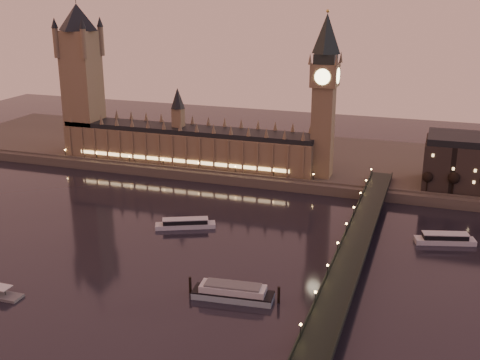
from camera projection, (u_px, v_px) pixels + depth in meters
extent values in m
plane|color=black|center=(164.00, 246.00, 299.16)|extent=(700.00, 700.00, 0.00)
cube|color=#423D35|center=(300.00, 159.00, 437.73)|extent=(560.00, 130.00, 6.00)
cube|color=brown|center=(187.00, 147.00, 415.21)|extent=(180.00, 26.00, 22.00)
cube|color=black|center=(187.00, 130.00, 411.34)|extent=(180.00, 22.00, 3.20)
cube|color=#FFCC7F|center=(179.00, 161.00, 404.89)|extent=(153.00, 0.25, 2.20)
cube|color=brown|center=(83.00, 94.00, 429.57)|extent=(22.00, 22.00, 88.00)
cone|color=black|center=(77.00, 17.00, 413.29)|extent=(31.68, 31.68, 18.00)
cube|color=brown|center=(323.00, 132.00, 380.90)|extent=(13.00, 13.00, 58.00)
cube|color=brown|center=(325.00, 75.00, 369.84)|extent=(16.00, 16.00, 14.00)
cylinder|color=#FFEAA5|center=(322.00, 77.00, 362.47)|extent=(9.60, 0.35, 9.60)
cylinder|color=#FFEAA5|center=(312.00, 74.00, 372.35)|extent=(0.35, 9.60, 9.60)
cube|color=black|center=(326.00, 59.00, 366.77)|extent=(13.00, 13.00, 6.00)
cone|color=black|center=(327.00, 33.00, 362.16)|extent=(17.68, 17.68, 24.00)
sphere|color=gold|center=(328.00, 11.00, 358.17)|extent=(2.00, 2.00, 2.00)
cube|color=black|center=(350.00, 256.00, 268.53)|extent=(13.00, 260.00, 2.00)
cube|color=black|center=(337.00, 252.00, 270.00)|extent=(0.60, 260.00, 1.00)
cube|color=black|center=(365.00, 255.00, 266.14)|extent=(0.60, 260.00, 1.00)
cylinder|color=black|center=(423.00, 185.00, 357.92)|extent=(0.70, 0.70, 9.05)
sphere|color=black|center=(424.00, 177.00, 356.47)|extent=(6.03, 6.03, 6.03)
cylinder|color=black|center=(452.00, 187.00, 353.02)|extent=(0.70, 0.70, 9.05)
sphere|color=black|center=(453.00, 180.00, 351.57)|extent=(6.03, 6.03, 6.03)
cube|color=silver|center=(185.00, 225.00, 321.41)|extent=(31.94, 19.41, 2.34)
cube|color=black|center=(185.00, 221.00, 320.69)|extent=(23.86, 14.87, 2.34)
cube|color=silver|center=(185.00, 219.00, 320.27)|extent=(24.56, 15.38, 0.43)
cube|color=silver|center=(445.00, 241.00, 301.78)|extent=(30.44, 14.91, 2.50)
cube|color=black|center=(445.00, 236.00, 301.01)|extent=(22.68, 11.60, 2.50)
cube|color=silver|center=(446.00, 234.00, 300.56)|extent=(23.33, 12.04, 0.45)
cube|color=#8AA5B0|center=(233.00, 296.00, 247.97)|extent=(34.28, 12.67, 2.72)
cube|color=black|center=(233.00, 292.00, 247.48)|extent=(34.28, 12.67, 0.52)
cube|color=silver|center=(233.00, 289.00, 246.98)|extent=(27.92, 11.01, 2.72)
cube|color=#595B5E|center=(233.00, 285.00, 246.45)|extent=(23.65, 9.56, 0.73)
cylinder|color=black|center=(190.00, 285.00, 252.28)|extent=(1.15, 1.15, 7.12)
cylinder|color=black|center=(279.00, 295.00, 244.12)|extent=(1.15, 1.15, 7.12)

